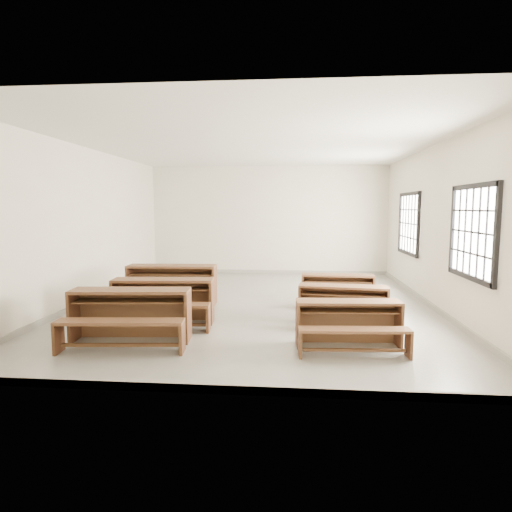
# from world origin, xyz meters

# --- Properties ---
(room) EXTENTS (8.50, 8.50, 3.20)m
(room) POSITION_xyz_m (0.09, 0.00, 2.14)
(room) COLOR gray
(room) RESTS_ON ground
(desk_set_0) EXTENTS (1.80, 1.04, 0.78)m
(desk_set_0) POSITION_xyz_m (-1.63, -2.60, 0.45)
(desk_set_0) COLOR brown
(desk_set_0) RESTS_ON ground
(desk_set_1) EXTENTS (1.76, 1.02, 0.76)m
(desk_set_1) POSITION_xyz_m (-1.46, -1.57, 0.45)
(desk_set_1) COLOR brown
(desk_set_1) RESTS_ON ground
(desk_set_2) EXTENTS (1.83, 1.01, 0.81)m
(desk_set_2) POSITION_xyz_m (-1.71, -0.15, 0.47)
(desk_set_2) COLOR brown
(desk_set_2) RESTS_ON ground
(desk_set_3) EXTENTS (1.51, 0.85, 0.66)m
(desk_set_3) POSITION_xyz_m (1.54, -2.56, 0.38)
(desk_set_3) COLOR brown
(desk_set_3) RESTS_ON ground
(desk_set_4) EXTENTS (1.56, 0.93, 0.67)m
(desk_set_4) POSITION_xyz_m (1.59, -1.39, 0.39)
(desk_set_4) COLOR brown
(desk_set_4) RESTS_ON ground
(desk_set_5) EXTENTS (1.46, 0.80, 0.64)m
(desk_set_5) POSITION_xyz_m (1.64, -0.01, 0.37)
(desk_set_5) COLOR brown
(desk_set_5) RESTS_ON ground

